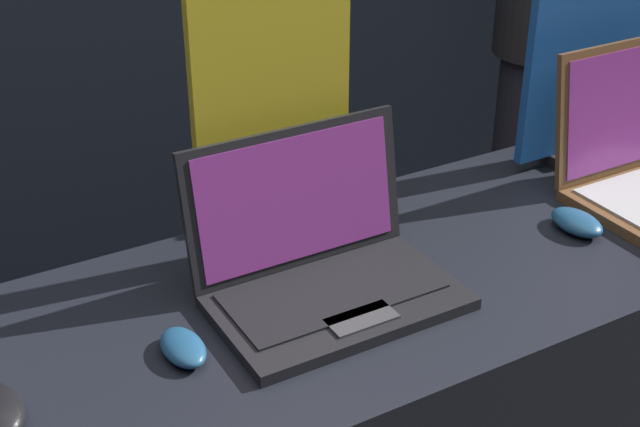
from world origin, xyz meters
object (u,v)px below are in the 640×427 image
at_px(laptop_middle, 321,260).
at_px(mouse_middle, 183,347).
at_px(person_bystander, 543,32).
at_px(promo_stand_back, 597,45).
at_px(mouse_back, 577,222).
at_px(promo_stand_middle, 273,113).

xyz_separation_m(laptop_middle, mouse_middle, (-0.26, -0.05, -0.05)).
bearing_deg(person_bystander, laptop_middle, -144.77).
bearing_deg(promo_stand_back, person_bystander, 52.08).
relative_size(mouse_middle, mouse_back, 0.94).
bearing_deg(mouse_middle, laptop_middle, 10.16).
bearing_deg(promo_stand_back, mouse_middle, -167.38).
height_order(promo_stand_middle, promo_stand_back, promo_stand_middle).
relative_size(promo_stand_middle, promo_stand_back, 1.05).
xyz_separation_m(mouse_middle, promo_stand_middle, (0.26, 0.21, 0.24)).
height_order(laptop_middle, promo_stand_back, promo_stand_back).
height_order(laptop_middle, promo_stand_middle, promo_stand_middle).
xyz_separation_m(promo_stand_middle, person_bystander, (1.36, 0.80, -0.29)).
bearing_deg(promo_stand_middle, mouse_middle, -141.71).
relative_size(mouse_back, person_bystander, 0.07).
distance_m(mouse_back, promo_stand_back, 0.41).
distance_m(laptop_middle, mouse_middle, 0.27).
distance_m(mouse_middle, promo_stand_back, 1.06).
xyz_separation_m(mouse_back, person_bystander, (0.85, 1.02, -0.05)).
bearing_deg(mouse_back, promo_stand_back, 44.36).
xyz_separation_m(mouse_middle, person_bystander, (1.62, 1.01, -0.04)).
height_order(promo_stand_middle, person_bystander, person_bystander).
height_order(laptop_middle, mouse_back, laptop_middle).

